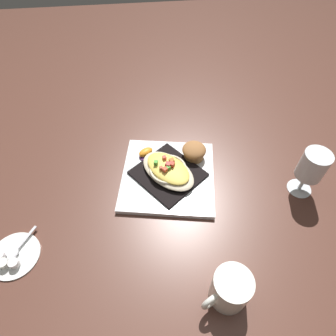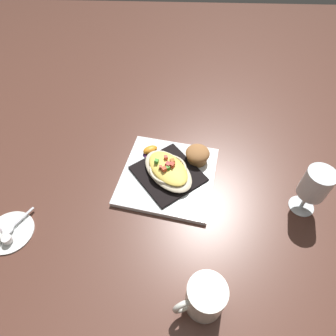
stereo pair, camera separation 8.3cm
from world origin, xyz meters
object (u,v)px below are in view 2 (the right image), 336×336
object	(u,v)px
creamer_saucer	(9,232)
spoon	(11,228)
orange_garnish	(150,151)
stemmed_glass	(315,186)
creamer_cup_2	(7,239)
square_plate	(168,176)
muffin	(197,155)
gratin_dish	(168,169)
coffee_mug	(205,298)

from	to	relation	value
creamer_saucer	spoon	size ratio (longest dim) A/B	1.35
orange_garnish	stemmed_glass	distance (m)	0.48
stemmed_glass	creamer_cup_2	distance (m)	0.79
square_plate	stemmed_glass	world-z (taller)	stemmed_glass
square_plate	orange_garnish	bearing A→B (deg)	-144.90
muffin	creamer_cup_2	xyz separation A→B (m)	(0.29, -0.48, -0.02)
gratin_dish	creamer_saucer	bearing A→B (deg)	-63.83
gratin_dish	spoon	size ratio (longest dim) A/B	2.28
orange_garnish	spoon	bearing A→B (deg)	-51.03
gratin_dish	stemmed_glass	xyz separation A→B (m)	(0.09, 0.38, 0.06)
spoon	creamer_cup_2	distance (m)	0.03
gratin_dish	spoon	world-z (taller)	gratin_dish
orange_garnish	creamer_saucer	bearing A→B (deg)	-50.70
stemmed_glass	orange_garnish	bearing A→B (deg)	-111.38
stemmed_glass	spoon	bearing A→B (deg)	-82.20
muffin	stemmed_glass	distance (m)	0.33
orange_garnish	stemmed_glass	bearing A→B (deg)	68.62
gratin_dish	spoon	bearing A→B (deg)	-64.37
creamer_cup_2	gratin_dish	bearing A→B (deg)	119.66
spoon	square_plate	bearing A→B (deg)	115.63
gratin_dish	muffin	world-z (taller)	gratin_dish
orange_garnish	creamer_cup_2	world-z (taller)	orange_garnish
creamer_saucer	spoon	distance (m)	0.01
spoon	creamer_cup_2	size ratio (longest dim) A/B	3.83
coffee_mug	stemmed_glass	bearing A→B (deg)	133.07
spoon	creamer_saucer	bearing A→B (deg)	-31.34
coffee_mug	orange_garnish	bearing A→B (deg)	-160.79
square_plate	muffin	bearing A→B (deg)	124.43
gratin_dish	orange_garnish	distance (m)	0.10
muffin	coffee_mug	distance (m)	0.41
orange_garnish	spoon	distance (m)	0.44
stemmed_glass	spoon	size ratio (longest dim) A/B	1.63
coffee_mug	creamer_cup_2	world-z (taller)	coffee_mug
square_plate	creamer_cup_2	xyz separation A→B (m)	(0.23, -0.40, 0.01)
gratin_dish	stemmed_glass	world-z (taller)	stemmed_glass
gratin_dish	muffin	distance (m)	0.11
square_plate	coffee_mug	world-z (taller)	coffee_mug
orange_garnish	coffee_mug	world-z (taller)	coffee_mug
muffin	spoon	distance (m)	0.55
creamer_saucer	muffin	bearing A→B (deg)	117.73
coffee_mug	spoon	xyz separation A→B (m)	(-0.16, -0.50, -0.03)
orange_garnish	creamer_saucer	distance (m)	0.45
orange_garnish	creamer_saucer	world-z (taller)	orange_garnish
square_plate	orange_garnish	xyz separation A→B (m)	(-0.08, -0.06, 0.02)
creamer_saucer	creamer_cup_2	bearing A→B (deg)	20.23
gratin_dish	creamer_cup_2	xyz separation A→B (m)	(0.23, -0.40, -0.02)
muffin	stemmed_glass	world-z (taller)	stemmed_glass
gratin_dish	orange_garnish	size ratio (longest dim) A/B	3.66
gratin_dish	stemmed_glass	size ratio (longest dim) A/B	1.40
orange_garnish	square_plate	bearing A→B (deg)	35.10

